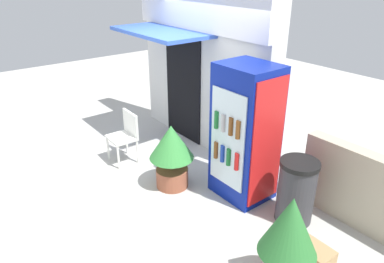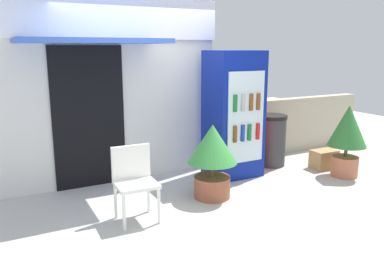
{
  "view_description": "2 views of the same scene",
  "coord_description": "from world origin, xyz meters",
  "px_view_note": "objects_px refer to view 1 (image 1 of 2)",
  "views": [
    {
      "loc": [
        4.29,
        -2.55,
        3.02
      ],
      "look_at": [
        0.56,
        0.35,
        0.83
      ],
      "focal_mm": 33.63,
      "sensor_mm": 36.0,
      "label": 1
    },
    {
      "loc": [
        -2.0,
        -4.16,
        1.95
      ],
      "look_at": [
        0.38,
        0.4,
        0.83
      ],
      "focal_mm": 36.37,
      "sensor_mm": 36.0,
      "label": 2
    }
  ],
  "objects_px": {
    "plastic_chair": "(126,133)",
    "trash_bin": "(296,191)",
    "potted_plant_curbside": "(289,236)",
    "potted_plant_near_shop": "(172,150)",
    "cardboard_box": "(312,258)",
    "drink_cooler": "(245,134)"
  },
  "relations": [
    {
      "from": "drink_cooler",
      "to": "potted_plant_curbside",
      "type": "distance_m",
      "value": 1.74
    },
    {
      "from": "plastic_chair",
      "to": "trash_bin",
      "type": "height_order",
      "value": "trash_bin"
    },
    {
      "from": "potted_plant_near_shop",
      "to": "potted_plant_curbside",
      "type": "relative_size",
      "value": 0.89
    },
    {
      "from": "trash_bin",
      "to": "cardboard_box",
      "type": "bearing_deg",
      "value": -39.15
    },
    {
      "from": "drink_cooler",
      "to": "potted_plant_near_shop",
      "type": "distance_m",
      "value": 1.1
    },
    {
      "from": "trash_bin",
      "to": "potted_plant_curbside",
      "type": "bearing_deg",
      "value": -57.34
    },
    {
      "from": "potted_plant_near_shop",
      "to": "trash_bin",
      "type": "xyz_separation_m",
      "value": [
        1.61,
        0.79,
        -0.16
      ]
    },
    {
      "from": "plastic_chair",
      "to": "cardboard_box",
      "type": "xyz_separation_m",
      "value": [
        3.4,
        0.4,
        -0.35
      ]
    },
    {
      "from": "drink_cooler",
      "to": "cardboard_box",
      "type": "xyz_separation_m",
      "value": [
        1.5,
        -0.44,
        -0.8
      ]
    },
    {
      "from": "potted_plant_curbside",
      "to": "trash_bin",
      "type": "distance_m",
      "value": 1.2
    },
    {
      "from": "plastic_chair",
      "to": "potted_plant_curbside",
      "type": "relative_size",
      "value": 0.77
    },
    {
      "from": "plastic_chair",
      "to": "trash_bin",
      "type": "bearing_deg",
      "value": 18.91
    },
    {
      "from": "potted_plant_near_shop",
      "to": "plastic_chair",
      "type": "bearing_deg",
      "value": -172.55
    },
    {
      "from": "potted_plant_curbside",
      "to": "potted_plant_near_shop",
      "type": "bearing_deg",
      "value": 174.89
    },
    {
      "from": "potted_plant_near_shop",
      "to": "cardboard_box",
      "type": "relative_size",
      "value": 2.4
    },
    {
      "from": "potted_plant_curbside",
      "to": "drink_cooler",
      "type": "bearing_deg",
      "value": 148.95
    },
    {
      "from": "trash_bin",
      "to": "potted_plant_near_shop",
      "type": "bearing_deg",
      "value": -153.89
    },
    {
      "from": "plastic_chair",
      "to": "potted_plant_near_shop",
      "type": "height_order",
      "value": "potted_plant_near_shop"
    },
    {
      "from": "trash_bin",
      "to": "cardboard_box",
      "type": "height_order",
      "value": "trash_bin"
    },
    {
      "from": "potted_plant_near_shop",
      "to": "potted_plant_curbside",
      "type": "bearing_deg",
      "value": -5.11
    },
    {
      "from": "plastic_chair",
      "to": "potted_plant_curbside",
      "type": "xyz_separation_m",
      "value": [
        3.37,
        -0.05,
        0.17
      ]
    },
    {
      "from": "potted_plant_curbside",
      "to": "cardboard_box",
      "type": "bearing_deg",
      "value": 86.19
    }
  ]
}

